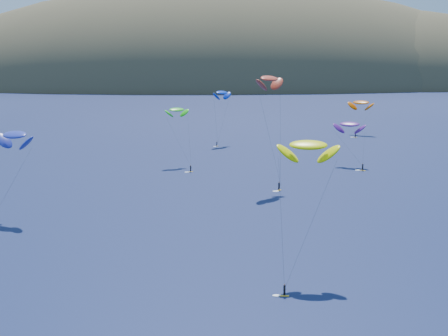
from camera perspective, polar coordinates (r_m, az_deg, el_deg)
name	(u,v)px	position (r m, az deg, el deg)	size (l,w,h in m)	color
island	(241,95)	(610.14, 1.57, 6.71)	(730.00, 300.00, 210.00)	#3D3526
kitesurfer_2	(308,145)	(90.97, 7.71, 2.08)	(9.77, 12.49, 21.48)	yellow
kitesurfer_3	(177,110)	(178.57, -4.34, 5.33)	(8.27, 15.04, 17.74)	yellow
kitesurfer_4	(222,93)	(217.30, -0.21, 6.91)	(8.35, 10.26, 20.27)	yellow
kitesurfer_6	(350,124)	(181.18, 11.41, 3.94)	(9.61, 13.14, 14.20)	yellow
kitesurfer_9	(269,79)	(148.01, 4.18, 8.15)	(9.29, 10.01, 28.56)	yellow
kitesurfer_10	(14,135)	(127.92, -18.61, 2.89)	(10.02, 13.48, 18.96)	yellow
kitesurfer_11	(361,102)	(249.49, 12.41, 5.87)	(10.81, 15.36, 15.17)	yellow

